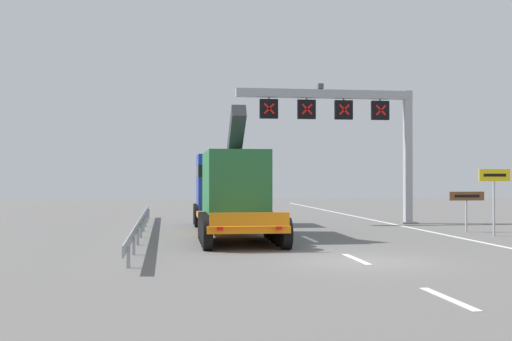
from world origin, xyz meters
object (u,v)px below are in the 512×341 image
at_px(overhead_lane_gantry, 350,118).
at_px(heavy_haul_truck_orange, 229,188).
at_px(exit_sign_yellow, 494,186).
at_px(tourist_info_sign_brown, 467,201).

xyz_separation_m(overhead_lane_gantry, heavy_haul_truck_orange, (-6.90, -4.21, -3.68)).
xyz_separation_m(heavy_haul_truck_orange, exit_sign_yellow, (10.91, -3.62, 0.14)).
xyz_separation_m(exit_sign_yellow, tourist_info_sign_brown, (-0.20, 2.14, -0.71)).
height_order(heavy_haul_truck_orange, exit_sign_yellow, heavy_haul_truck_orange).
bearing_deg(overhead_lane_gantry, heavy_haul_truck_orange, -148.61).
relative_size(overhead_lane_gantry, heavy_haul_truck_orange, 0.69).
bearing_deg(overhead_lane_gantry, tourist_info_sign_brown, -56.19).
xyz_separation_m(heavy_haul_truck_orange, tourist_info_sign_brown, (10.71, -1.48, -0.57)).
bearing_deg(tourist_info_sign_brown, heavy_haul_truck_orange, 172.12).
bearing_deg(exit_sign_yellow, heavy_haul_truck_orange, 161.64).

